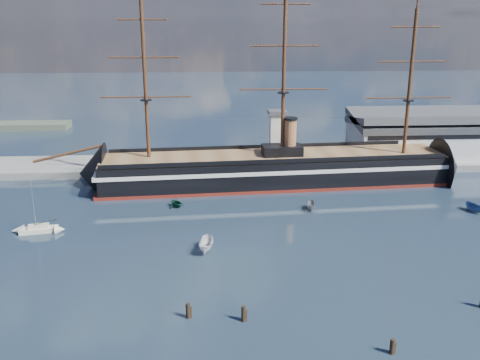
{
  "coord_description": "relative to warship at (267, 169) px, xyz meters",
  "views": [
    {
      "loc": [
        -16.3,
        -72.4,
        42.63
      ],
      "look_at": [
        -9.72,
        35.0,
        9.0
      ],
      "focal_mm": 40.0,
      "sensor_mm": 36.0,
      "label": 1
    }
  ],
  "objects": [
    {
      "name": "ground",
      "position": [
        1.09,
        -20.0,
        -4.04
      ],
      "size": [
        600.0,
        600.0,
        0.0
      ],
      "primitive_type": "plane",
      "color": "#1B293F",
      "rests_on": "ground"
    },
    {
      "name": "quay",
      "position": [
        11.09,
        16.0,
        -4.04
      ],
      "size": [
        180.0,
        18.0,
        2.0
      ],
      "primitive_type": "cube",
      "color": "slate",
      "rests_on": "ground"
    },
    {
      "name": "warehouse",
      "position": [
        59.09,
        20.0,
        3.95
      ],
      "size": [
        63.0,
        21.0,
        11.6
      ],
      "color": "#B7BABC",
      "rests_on": "ground"
    },
    {
      "name": "piling_near_mid",
      "position": [
        8.3,
        -73.73,
        -4.04
      ],
      "size": [
        0.64,
        0.64,
        2.87
      ],
      "primitive_type": "cylinder",
      "color": "black",
      "rests_on": "ground"
    },
    {
      "name": "quay_tower",
      "position": [
        4.09,
        13.0,
        5.72
      ],
      "size": [
        5.0,
        5.0,
        15.0
      ],
      "color": "silver",
      "rests_on": "ground"
    },
    {
      "name": "sailboat",
      "position": [
        -49.94,
        -29.44,
        -3.27
      ],
      "size": [
        7.81,
        3.5,
        12.06
      ],
      "rotation": [
        0.0,
        0.0,
        0.18
      ],
      "color": "beige",
      "rests_on": "ground"
    },
    {
      "name": "motorboat_f",
      "position": [
        44.36,
        -23.48,
        -4.04
      ],
      "size": [
        6.33,
        4.43,
        2.38
      ],
      "primitive_type": "imported",
      "rotation": [
        0.0,
        0.0,
        0.42
      ],
      "color": "navy",
      "rests_on": "ground"
    },
    {
      "name": "piling_extra",
      "position": [
        -10.57,
        -64.81,
        -4.04
      ],
      "size": [
        0.64,
        0.64,
        3.15
      ],
      "primitive_type": "cylinder",
      "color": "black",
      "rests_on": "ground"
    },
    {
      "name": "motorboat_c",
      "position": [
        7.81,
        -20.14,
        -4.04
      ],
      "size": [
        5.87,
        3.04,
        2.24
      ],
      "primitive_type": "imported",
      "rotation": [
        0.0,
        0.0,
        -0.18
      ],
      "color": "gray",
      "rests_on": "ground"
    },
    {
      "name": "motorboat_a",
      "position": [
        -15.89,
        -40.61,
        -4.04
      ],
      "size": [
        7.78,
        3.91,
        2.97
      ],
      "primitive_type": "imported",
      "rotation": [
        0.0,
        0.0,
        -0.17
      ],
      "color": "silver",
      "rests_on": "ground"
    },
    {
      "name": "piling_near_left",
      "position": [
        -18.59,
        -63.47,
        -4.04
      ],
      "size": [
        0.64,
        0.64,
        3.08
      ],
      "primitive_type": "cylinder",
      "color": "black",
      "rests_on": "ground"
    },
    {
      "name": "warship",
      "position": [
        0.0,
        0.0,
        0.0
      ],
      "size": [
        113.4,
        22.34,
        53.94
      ],
      "rotation": [
        0.0,
        0.0,
        0.07
      ],
      "color": "black",
      "rests_on": "ground"
    },
    {
      "name": "motorboat_d",
      "position": [
        -22.78,
        -16.15,
        -4.04
      ],
      "size": [
        7.31,
        6.44,
        2.52
      ],
      "primitive_type": "imported",
      "rotation": [
        0.0,
        0.0,
        0.63
      ],
      "color": "#0B3728",
      "rests_on": "ground"
    }
  ]
}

